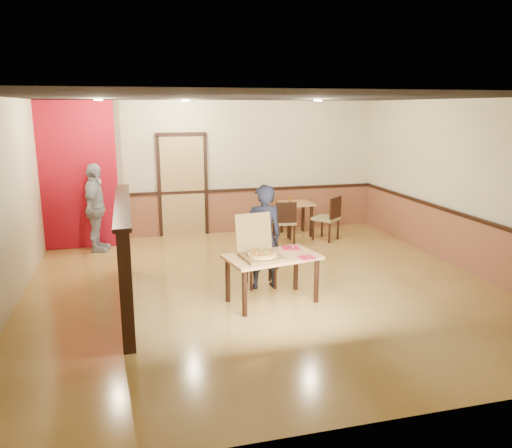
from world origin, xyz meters
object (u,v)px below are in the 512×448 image
Objects in this scene: diner_chair at (260,254)px; condiment at (290,199)px; diner at (263,237)px; side_chair_left at (285,220)px; main_table at (272,263)px; passerby at (96,208)px; side_chair_right at (329,216)px; side_table at (296,210)px; pizza_box at (261,252)px.

diner_chair is 3.11m from condiment.
condiment is at bearing -117.71° from diner.
side_chair_left is at bearing -117.10° from condiment.
passerby reaches higher than main_table.
side_table is (-0.49, 0.60, 0.03)m from side_chair_right.
side_chair_right is at bearing -84.45° from passerby.
main_table is at bearing -112.13° from condiment.
side_table is 0.28m from condiment.
passerby is at bearing -0.26° from side_chair_left.
passerby reaches higher than diner.
condiment is (1.60, 3.53, 0.03)m from pizza_box.
side_chair_right reaches higher than side_chair_left.
side_chair_right is 0.58× the size of diner.
side_chair_right is at bearing -44.29° from condiment.
side_chair_right is 3.67m from pizza_box.
condiment is (-0.63, 0.61, 0.28)m from side_chair_right.
pizza_box is at bearing -114.36° from condiment.
passerby reaches higher than side_chair_left.
side_chair_right is 1.30× the size of side_table.
diner reaches higher than side_table.
side_chair_right is (0.95, 0.01, 0.03)m from side_chair_left.
side_table is at bearing -4.91° from condiment.
pizza_box is (-1.73, -3.52, 0.22)m from side_table.
main_table is 1.54× the size of diner_chair.
side_chair_right reaches higher than side_table.
pizza_box is at bearing 69.19° from diner.
diner is 10.43× the size of condiment.
condiment is at bearing 56.36° from main_table.
diner reaches higher than side_chair_left.
passerby is at bearing -176.38° from condiment.
main_table is at bearing 84.56° from diner.
side_chair_left is at bearing -117.27° from diner.
side_table is 3.93m from pizza_box.
passerby is 2.43× the size of pizza_box.
main_table is 0.63m from diner.
passerby is 3.91m from condiment.
condiment is (3.90, 0.25, -0.06)m from passerby.
diner reaches higher than condiment.
condiment is at bearing 57.87° from pizza_box.
diner is at bearing -126.54° from passerby.
pizza_box is at bearing 72.03° from side_chair_left.
passerby reaches higher than side_table.
side_chair_right is at bearing 43.06° from main_table.
condiment is (1.39, 2.91, -0.01)m from diner.
side_chair_left reaches higher than side_table.
diner is 3.23m from condiment.
side_chair_right is 0.78m from side_table.
side_chair_right is 4.55m from passerby.
side_table is at bearing 55.98° from pizza_box.
side_table is 0.42× the size of passerby.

